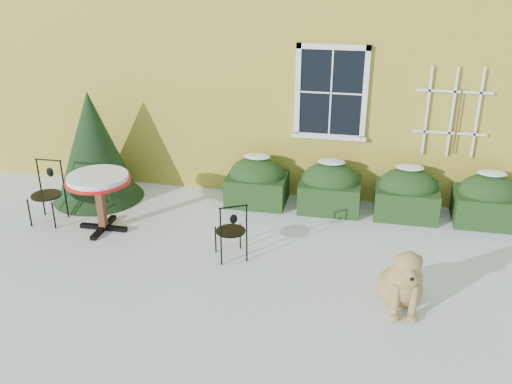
% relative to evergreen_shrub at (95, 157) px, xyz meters
% --- Properties ---
extents(ground, '(80.00, 80.00, 0.00)m').
position_rel_evergreen_shrub_xyz_m(ground, '(3.20, -2.19, -0.80)').
color(ground, white).
rests_on(ground, ground).
extents(hedge_row, '(4.95, 0.80, 0.91)m').
position_rel_evergreen_shrub_xyz_m(hedge_row, '(4.85, 0.36, -0.40)').
color(hedge_row, black).
rests_on(hedge_row, ground).
extents(evergreen_shrub, '(1.64, 1.64, 1.98)m').
position_rel_evergreen_shrub_xyz_m(evergreen_shrub, '(0.00, 0.00, 0.00)').
color(evergreen_shrub, black).
rests_on(evergreen_shrub, ground).
extents(bistro_table, '(1.03, 1.03, 0.96)m').
position_rel_evergreen_shrub_xyz_m(bistro_table, '(0.64, -1.17, 0.00)').
color(bistro_table, black).
rests_on(bistro_table, ground).
extents(patio_chair_near, '(0.55, 0.55, 0.92)m').
position_rel_evergreen_shrub_xyz_m(patio_chair_near, '(2.92, -1.64, -0.34)').
color(patio_chair_near, black).
rests_on(patio_chair_near, ground).
extents(patio_chair_far, '(0.50, 0.50, 1.04)m').
position_rel_evergreen_shrub_xyz_m(patio_chair_far, '(-0.37, -1.04, -0.28)').
color(patio_chair_far, black).
rests_on(patio_chair_far, ground).
extents(dog, '(0.67, 1.07, 0.95)m').
position_rel_evergreen_shrub_xyz_m(dog, '(5.35, -2.43, -0.42)').
color(dog, tan).
rests_on(dog, ground).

